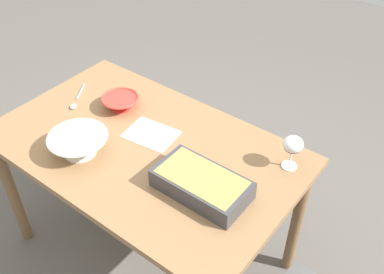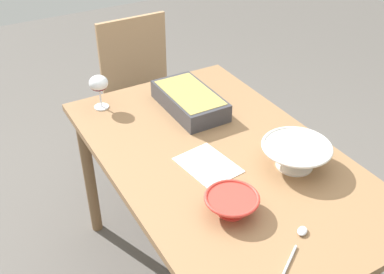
{
  "view_description": "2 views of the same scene",
  "coord_description": "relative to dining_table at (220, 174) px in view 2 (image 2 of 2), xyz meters",
  "views": [
    {
      "loc": [
        -1.08,
        1.06,
        2.07
      ],
      "look_at": [
        -0.18,
        -0.11,
        0.84
      ],
      "focal_mm": 41.77,
      "sensor_mm": 36.0,
      "label": 1
    },
    {
      "loc": [
        1.2,
        -0.82,
        1.85
      ],
      "look_at": [
        -0.13,
        -0.06,
        0.8
      ],
      "focal_mm": 43.53,
      "sensor_mm": 36.0,
      "label": 2
    }
  ],
  "objects": [
    {
      "name": "napkin",
      "position": [
        0.03,
        -0.08,
        0.09
      ],
      "size": [
        0.25,
        0.2,
        0.0
      ],
      "primitive_type": "cube",
      "rotation": [
        0.0,
        0.0,
        0.13
      ],
      "color": "white",
      "rests_on": "dining_table"
    },
    {
      "name": "casserole_dish",
      "position": [
        -0.37,
        0.07,
        0.14
      ],
      "size": [
        0.38,
        0.2,
        0.08
      ],
      "color": "#38383D",
      "rests_on": "dining_table"
    },
    {
      "name": "dining_table",
      "position": [
        0.0,
        0.0,
        0.0
      ],
      "size": [
        1.38,
        0.85,
        0.77
      ],
      "color": "olive",
      "rests_on": "ground_plane"
    },
    {
      "name": "wine_glass",
      "position": [
        -0.58,
        -0.27,
        0.21
      ],
      "size": [
        0.08,
        0.08,
        0.16
      ],
      "color": "white",
      "rests_on": "dining_table"
    },
    {
      "name": "mixing_bowl",
      "position": [
        0.28,
        -0.14,
        0.13
      ],
      "size": [
        0.18,
        0.18,
        0.07
      ],
      "color": "red",
      "rests_on": "dining_table"
    },
    {
      "name": "small_bowl",
      "position": [
        0.19,
        0.2,
        0.15
      ],
      "size": [
        0.26,
        0.26,
        0.09
      ],
      "color": "white",
      "rests_on": "dining_table"
    },
    {
      "name": "chair",
      "position": [
        -1.06,
        0.14,
        -0.16
      ],
      "size": [
        0.44,
        0.44,
        0.92
      ],
      "color": "#595959",
      "rests_on": "ground_plane"
    },
    {
      "name": "serving_spoon",
      "position": [
        0.5,
        -0.04,
        0.1
      ],
      "size": [
        0.14,
        0.2,
        0.01
      ],
      "color": "silver",
      "rests_on": "dining_table"
    }
  ]
}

